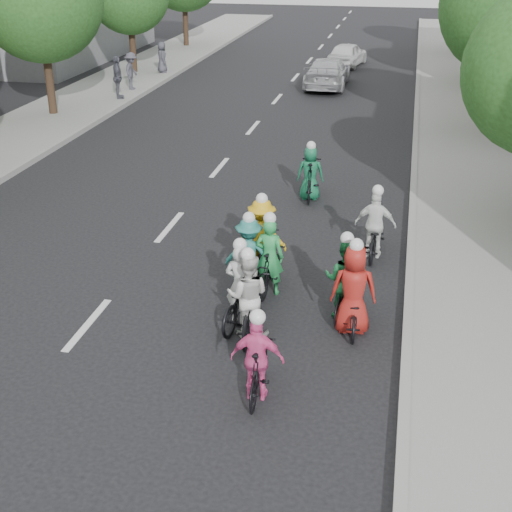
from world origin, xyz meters
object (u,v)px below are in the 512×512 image
(cyclist_3, at_px, (258,364))
(cyclist_9, at_px, (310,177))
(cyclist_1, at_px, (345,285))
(cyclist_6, at_px, (249,303))
(cyclist_7, at_px, (250,258))
(cyclist_2, at_px, (262,242))
(cyclist_4, at_px, (353,298))
(spectator_0, at_px, (132,71))
(cyclist_8, at_px, (375,232))
(spectator_2, at_px, (162,57))
(spectator_1, at_px, (118,77))
(cyclist_5, at_px, (270,264))
(follow_car_lead, at_px, (327,73))
(cyclist_0, at_px, (241,295))
(follow_car_trail, at_px, (347,54))

(cyclist_3, bearing_deg, cyclist_9, -88.85)
(cyclist_1, bearing_deg, cyclist_6, 38.49)
(cyclist_6, height_order, cyclist_7, cyclist_6)
(cyclist_6, bearing_deg, cyclist_1, -154.80)
(cyclist_6, bearing_deg, cyclist_2, -89.10)
(cyclist_4, xyz_separation_m, cyclist_6, (-1.89, -0.53, -0.04))
(cyclist_4, bearing_deg, spectator_0, -64.10)
(cyclist_8, bearing_deg, spectator_2, -55.79)
(cyclist_8, relative_size, cyclist_9, 0.96)
(cyclist_4, bearing_deg, spectator_1, -61.59)
(cyclist_5, distance_m, spectator_0, 20.40)
(cyclist_4, height_order, cyclist_9, cyclist_4)
(cyclist_3, height_order, cyclist_5, cyclist_5)
(cyclist_3, height_order, spectator_2, spectator_2)
(follow_car_lead, height_order, spectator_2, spectator_2)
(cyclist_8, height_order, spectator_2, cyclist_8)
(cyclist_6, height_order, spectator_0, spectator_0)
(cyclist_4, height_order, follow_car_lead, cyclist_4)
(cyclist_6, relative_size, cyclist_9, 1.05)
(cyclist_1, distance_m, cyclist_3, 3.10)
(cyclist_1, distance_m, cyclist_8, 3.03)
(cyclist_0, bearing_deg, spectator_1, -51.82)
(spectator_1, bearing_deg, cyclist_8, -160.89)
(cyclist_7, bearing_deg, spectator_2, -74.97)
(cyclist_0, bearing_deg, cyclist_4, -166.42)
(follow_car_lead, height_order, spectator_1, spectator_1)
(cyclist_0, relative_size, follow_car_trail, 0.53)
(cyclist_2, relative_size, spectator_0, 1.12)
(cyclist_0, relative_size, spectator_2, 1.30)
(cyclist_4, relative_size, follow_car_trail, 0.51)
(cyclist_5, xyz_separation_m, cyclist_7, (-0.46, 0.12, 0.04))
(follow_car_lead, bearing_deg, cyclist_6, 93.12)
(cyclist_5, bearing_deg, cyclist_7, -10.79)
(cyclist_5, distance_m, cyclist_6, 1.75)
(cyclist_2, distance_m, cyclist_9, 4.83)
(cyclist_1, relative_size, spectator_2, 1.20)
(cyclist_0, height_order, cyclist_3, cyclist_0)
(cyclist_4, height_order, spectator_1, spectator_1)
(cyclist_2, xyz_separation_m, follow_car_lead, (-0.97, 19.96, -0.02))
(cyclist_2, bearing_deg, cyclist_0, 94.76)
(spectator_1, bearing_deg, cyclist_6, -172.89)
(cyclist_7, bearing_deg, cyclist_2, -105.34)
(cyclist_2, xyz_separation_m, spectator_1, (-9.43, 14.98, 0.36))
(cyclist_9, relative_size, spectator_1, 1.04)
(cyclist_3, xyz_separation_m, cyclist_5, (-0.52, 3.65, 0.02))
(follow_car_trail, bearing_deg, cyclist_0, 101.05)
(cyclist_9, bearing_deg, cyclist_8, 115.18)
(cyclist_4, xyz_separation_m, spectator_0, (-11.73, 19.05, 0.29))
(cyclist_6, xyz_separation_m, cyclist_8, (2.08, 4.00, -0.03))
(cyclist_4, bearing_deg, follow_car_lead, -87.58)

